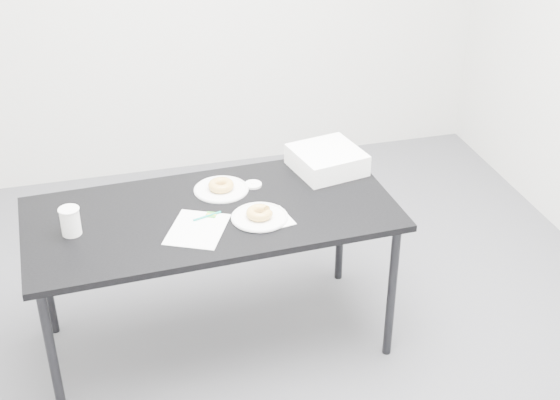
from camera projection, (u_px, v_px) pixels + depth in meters
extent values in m
plane|color=#525157|center=(251.00, 363.00, 3.56)|extent=(4.00, 4.00, 0.00)
cube|color=black|center=(211.00, 214.00, 3.34)|extent=(1.61, 0.81, 0.03)
cylinder|color=black|center=(53.00, 360.00, 3.08)|extent=(0.04, 0.04, 0.69)
cylinder|color=black|center=(45.00, 272.00, 3.59)|extent=(0.04, 0.04, 0.69)
cylinder|color=black|center=(392.00, 293.00, 3.46)|extent=(0.04, 0.04, 0.69)
cylinder|color=black|center=(341.00, 222.00, 3.97)|extent=(0.04, 0.04, 0.69)
cube|color=white|center=(197.00, 229.00, 3.21)|extent=(0.32, 0.35, 0.00)
cube|color=green|center=(211.00, 215.00, 3.30)|extent=(0.06, 0.06, 0.00)
cylinder|color=#0C8B7B|center=(207.00, 216.00, 3.29)|extent=(0.13, 0.05, 0.01)
cube|color=white|center=(270.00, 219.00, 3.27)|extent=(0.19, 0.19, 0.00)
cylinder|color=white|center=(260.00, 217.00, 3.28)|extent=(0.24, 0.24, 0.01)
torus|color=#BE843C|center=(260.00, 213.00, 3.27)|extent=(0.12, 0.12, 0.04)
cylinder|color=white|center=(221.00, 190.00, 3.49)|extent=(0.25, 0.25, 0.01)
torus|color=#BE843C|center=(221.00, 185.00, 3.48)|extent=(0.15, 0.15, 0.04)
cylinder|color=white|center=(70.00, 221.00, 3.15)|extent=(0.08, 0.08, 0.12)
cylinder|color=white|center=(253.00, 185.00, 3.52)|extent=(0.08, 0.08, 0.01)
cube|color=white|center=(327.00, 160.00, 3.64)|extent=(0.35, 0.35, 0.10)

